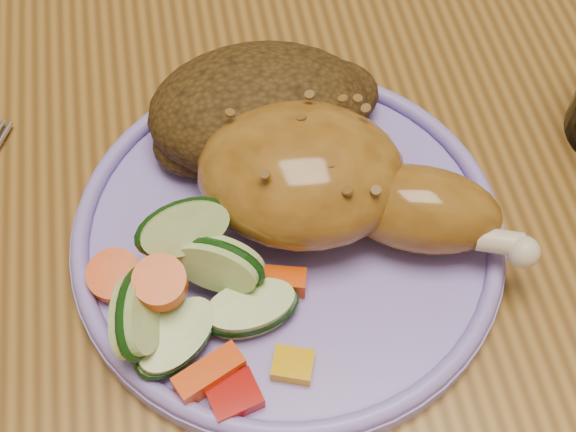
% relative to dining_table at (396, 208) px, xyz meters
% --- Properties ---
extents(dining_table, '(0.90, 1.40, 0.75)m').
position_rel_dining_table_xyz_m(dining_table, '(0.00, 0.00, 0.00)').
color(dining_table, brown).
rests_on(dining_table, ground).
extents(plate, '(0.24, 0.24, 0.01)m').
position_rel_dining_table_xyz_m(plate, '(-0.09, -0.07, 0.09)').
color(plate, '#8976DD').
rests_on(plate, dining_table).
extents(plate_rim, '(0.24, 0.24, 0.01)m').
position_rel_dining_table_xyz_m(plate_rim, '(-0.09, -0.07, 0.10)').
color(plate_rim, '#8976DD').
rests_on(plate_rim, plate).
extents(chicken_leg, '(0.18, 0.13, 0.06)m').
position_rel_dining_table_xyz_m(chicken_leg, '(-0.07, -0.06, 0.12)').
color(chicken_leg, '#92611E').
rests_on(chicken_leg, plate).
extents(rice_pilaf, '(0.14, 0.10, 0.06)m').
position_rel_dining_table_xyz_m(rice_pilaf, '(-0.09, 0.01, 0.12)').
color(rice_pilaf, '#402B10').
rests_on(rice_pilaf, plate).
extents(vegetable_pile, '(0.12, 0.12, 0.06)m').
position_rel_dining_table_xyz_m(vegetable_pile, '(-0.15, -0.11, 0.11)').
color(vegetable_pile, '#A50A05').
rests_on(vegetable_pile, plate).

